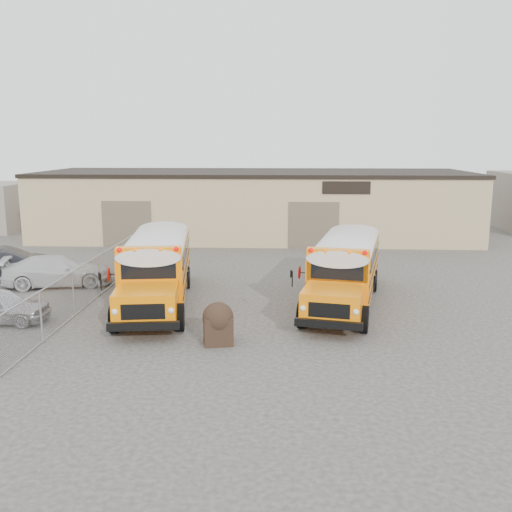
{
  "coord_description": "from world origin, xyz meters",
  "views": [
    {
      "loc": [
        2.14,
        -20.98,
        6.65
      ],
      "look_at": [
        0.87,
        4.38,
        1.6
      ],
      "focal_mm": 40.0,
      "sensor_mm": 36.0,
      "label": 1
    }
  ],
  "objects_px": {
    "school_bus_left": "(167,239)",
    "school_bus_right": "(357,241)",
    "tarp_bundle": "(218,323)",
    "car_white": "(57,271)",
    "car_dark": "(7,263)"
  },
  "relations": [
    {
      "from": "school_bus_left",
      "to": "car_dark",
      "type": "height_order",
      "value": "school_bus_left"
    },
    {
      "from": "school_bus_right",
      "to": "tarp_bundle",
      "type": "bearing_deg",
      "value": -118.01
    },
    {
      "from": "school_bus_left",
      "to": "car_white",
      "type": "xyz_separation_m",
      "value": [
        -4.49,
        -3.63,
        -0.97
      ]
    },
    {
      "from": "school_bus_left",
      "to": "car_white",
      "type": "bearing_deg",
      "value": -141.05
    },
    {
      "from": "school_bus_left",
      "to": "tarp_bundle",
      "type": "height_order",
      "value": "school_bus_left"
    },
    {
      "from": "school_bus_left",
      "to": "school_bus_right",
      "type": "bearing_deg",
      "value": 0.3
    },
    {
      "from": "school_bus_right",
      "to": "car_white",
      "type": "distance_m",
      "value": 14.94
    },
    {
      "from": "tarp_bundle",
      "to": "car_white",
      "type": "distance_m",
      "value": 11.34
    },
    {
      "from": "school_bus_left",
      "to": "school_bus_right",
      "type": "xyz_separation_m",
      "value": [
        9.96,
        0.05,
        -0.06
      ]
    },
    {
      "from": "car_white",
      "to": "school_bus_left",
      "type": "bearing_deg",
      "value": -65.26
    },
    {
      "from": "school_bus_left",
      "to": "car_dark",
      "type": "relative_size",
      "value": 2.14
    },
    {
      "from": "car_dark",
      "to": "school_bus_right",
      "type": "bearing_deg",
      "value": -99.88
    },
    {
      "from": "car_white",
      "to": "car_dark",
      "type": "bearing_deg",
      "value": 53.3
    },
    {
      "from": "school_bus_left",
      "to": "car_dark",
      "type": "distance_m",
      "value": 7.96
    },
    {
      "from": "school_bus_left",
      "to": "school_bus_right",
      "type": "relative_size",
      "value": 1.03
    }
  ]
}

